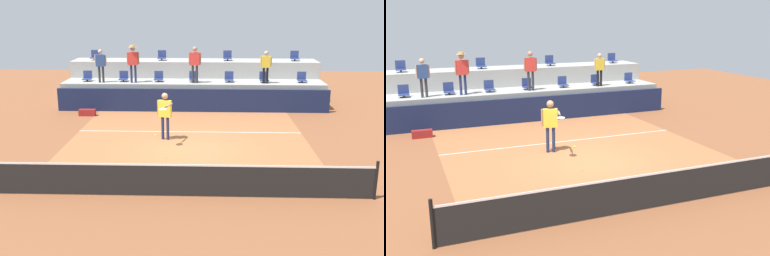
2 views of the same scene
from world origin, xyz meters
TOP-DOWN VIEW (x-y plane):
  - ground_plane at (0.00, 0.00)m, footprint 40.00×40.00m
  - court_inner_paint at (0.00, 1.00)m, footprint 9.00×10.00m
  - court_service_line at (0.00, 2.40)m, footprint 9.00×0.06m
  - tennis_net at (0.00, -4.00)m, footprint 10.48×0.08m
  - sponsor_backboard at (0.00, 6.00)m, footprint 13.00×0.16m
  - seating_tier_lower at (0.00, 7.30)m, footprint 13.00×1.80m
  - seating_tier_upper at (0.00, 9.10)m, footprint 13.00×1.80m
  - stadium_chair_lower_far_left at (-5.34, 7.23)m, footprint 0.44×0.40m
  - stadium_chair_lower_left at (-3.51, 7.23)m, footprint 0.44×0.40m
  - stadium_chair_lower_mid_left at (-1.74, 7.23)m, footprint 0.44×0.40m
  - stadium_chair_lower_center at (0.02, 7.23)m, footprint 0.44×0.40m
  - stadium_chair_lower_mid_right at (1.78, 7.23)m, footprint 0.44×0.40m
  - stadium_chair_lower_right at (3.51, 7.23)m, footprint 0.44×0.40m
  - stadium_chair_lower_far_right at (5.38, 7.23)m, footprint 0.44×0.40m
  - stadium_chair_upper_far_left at (-5.34, 9.03)m, footprint 0.44×0.40m
  - stadium_chair_upper_left at (-1.74, 9.03)m, footprint 0.44×0.40m
  - stadium_chair_upper_right at (1.76, 9.03)m, footprint 0.44×0.40m
  - stadium_chair_upper_far_right at (5.30, 9.03)m, footprint 0.44×0.40m
  - tennis_player at (-0.88, 1.29)m, footprint 0.61×1.32m
  - spectator_in_white at (-4.54, 6.85)m, footprint 0.58×0.24m
  - spectator_with_hat at (-2.94, 6.85)m, footprint 0.62×0.46m
  - spectator_in_grey at (0.08, 6.85)m, footprint 0.62×0.25m
  - spectator_leaning_on_rail at (3.53, 6.85)m, footprint 0.56×0.21m
  - tennis_ball at (-0.96, -1.10)m, footprint 0.07×0.07m
  - equipment_bag at (-4.85, 5.01)m, footprint 0.76×0.28m

SIDE VIEW (x-z plane):
  - ground_plane at x=0.00m, z-range 0.00..0.00m
  - court_inner_paint at x=0.00m, z-range 0.00..0.01m
  - court_service_line at x=0.00m, z-range 0.01..0.01m
  - equipment_bag at x=-4.85m, z-range 0.00..0.30m
  - tennis_net at x=0.00m, z-range -0.04..1.03m
  - sponsor_backboard at x=0.00m, z-range 0.00..1.10m
  - seating_tier_lower at x=0.00m, z-range 0.00..1.25m
  - tennis_ball at x=-0.96m, z-range 0.83..0.90m
  - seating_tier_upper at x=0.00m, z-range 0.00..2.10m
  - tennis_player at x=-0.88m, z-range 0.22..2.03m
  - stadium_chair_lower_far_left at x=-5.34m, z-range 1.20..1.72m
  - stadium_chair_lower_left at x=-3.51m, z-range 1.20..1.72m
  - stadium_chair_lower_mid_left at x=-1.74m, z-range 1.20..1.72m
  - stadium_chair_lower_center at x=0.02m, z-range 1.20..1.72m
  - stadium_chair_lower_mid_right at x=1.78m, z-range 1.20..1.72m
  - stadium_chair_lower_right at x=3.51m, z-range 1.20..1.72m
  - stadium_chair_lower_far_right at x=5.38m, z-range 1.20..1.72m
  - spectator_leaning_on_rail at x=3.53m, z-range 1.40..2.98m
  - spectator_in_white at x=-4.54m, z-range 1.41..3.04m
  - stadium_chair_upper_far_left at x=-5.34m, z-range 2.05..2.57m
  - stadium_chair_upper_left at x=-1.74m, z-range 2.05..2.57m
  - stadium_chair_upper_right at x=1.76m, z-range 2.05..2.57m
  - stadium_chair_upper_far_right at x=5.30m, z-range 2.05..2.57m
  - spectator_in_grey at x=0.08m, z-range 1.44..3.23m
  - spectator_with_hat at x=-2.94m, z-range 1.47..3.31m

